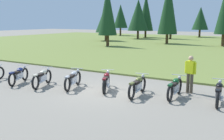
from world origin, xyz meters
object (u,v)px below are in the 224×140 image
object	(u,v)px
rider_checking_bike	(190,72)
motorcycle_cream	(42,77)
motorcycle_navy	(19,75)
motorcycle_maroon	(106,81)
motorcycle_british_green	(175,87)
motorcycle_olive	(138,86)
motorcycle_silver	(73,79)
motorcycle_black	(219,92)

from	to	relation	value
rider_checking_bike	motorcycle_cream	bearing A→B (deg)	-158.97
motorcycle_navy	motorcycle_maroon	size ratio (longest dim) A/B	1.01
motorcycle_cream	motorcycle_british_green	world-z (taller)	same
motorcycle_olive	motorcycle_british_green	world-z (taller)	same
motorcycle_silver	motorcycle_navy	bearing A→B (deg)	-167.28
motorcycle_navy	motorcycle_british_green	bearing A→B (deg)	12.03
motorcycle_navy	motorcycle_cream	size ratio (longest dim) A/B	0.98
motorcycle_silver	motorcycle_olive	size ratio (longest dim) A/B	0.96
motorcycle_maroon	motorcycle_black	distance (m)	4.87
motorcycle_black	motorcycle_maroon	bearing A→B (deg)	-173.31
motorcycle_cream	motorcycle_olive	bearing A→B (deg)	10.81
motorcycle_cream	rider_checking_bike	world-z (taller)	rider_checking_bike
motorcycle_cream	rider_checking_bike	xyz separation A→B (m)	(6.55, 2.52, 0.51)
motorcycle_maroon	rider_checking_bike	distance (m)	3.80
motorcycle_navy	motorcycle_black	world-z (taller)	same
motorcycle_british_green	motorcycle_olive	bearing A→B (deg)	-159.60
motorcycle_cream	motorcycle_maroon	bearing A→B (deg)	17.17
motorcycle_cream	rider_checking_bike	bearing A→B (deg)	21.03
motorcycle_silver	rider_checking_bike	xyz separation A→B (m)	(5.01, 2.02, 0.51)
motorcycle_silver	motorcycle_black	distance (m)	6.50
motorcycle_navy	motorcycle_british_green	xyz separation A→B (m)	(7.71, 1.64, 0.00)
motorcycle_silver	rider_checking_bike	world-z (taller)	rider_checking_bike
motorcycle_silver	motorcycle_maroon	bearing A→B (deg)	16.54
motorcycle_silver	motorcycle_british_green	size ratio (longest dim) A/B	0.96
motorcycle_cream	motorcycle_british_green	distance (m)	6.40
motorcycle_olive	rider_checking_bike	size ratio (longest dim) A/B	1.26
motorcycle_cream	motorcycle_maroon	size ratio (longest dim) A/B	1.04
motorcycle_british_green	motorcycle_black	world-z (taller)	same
motorcycle_navy	motorcycle_cream	world-z (taller)	same
motorcycle_cream	motorcycle_silver	xyz separation A→B (m)	(1.54, 0.49, 0.00)
rider_checking_bike	motorcycle_silver	bearing A→B (deg)	-158.00
motorcycle_navy	motorcycle_british_green	distance (m)	7.88
motorcycle_british_green	motorcycle_black	size ratio (longest dim) A/B	1.00
motorcycle_cream	motorcycle_olive	size ratio (longest dim) A/B	0.96
motorcycle_british_green	motorcycle_black	bearing A→B (deg)	2.52
motorcycle_navy	motorcycle_olive	xyz separation A→B (m)	(6.24, 1.10, 0.00)
motorcycle_cream	rider_checking_bike	distance (m)	7.03
motorcycle_maroon	motorcycle_navy	bearing A→B (deg)	-165.95
motorcycle_navy	rider_checking_bike	xyz separation A→B (m)	(8.03, 2.71, 0.51)
motorcycle_silver	motorcycle_maroon	xyz separation A→B (m)	(1.58, 0.47, 0.00)
motorcycle_silver	motorcycle_cream	bearing A→B (deg)	-162.19
motorcycle_cream	motorcycle_british_green	size ratio (longest dim) A/B	0.95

